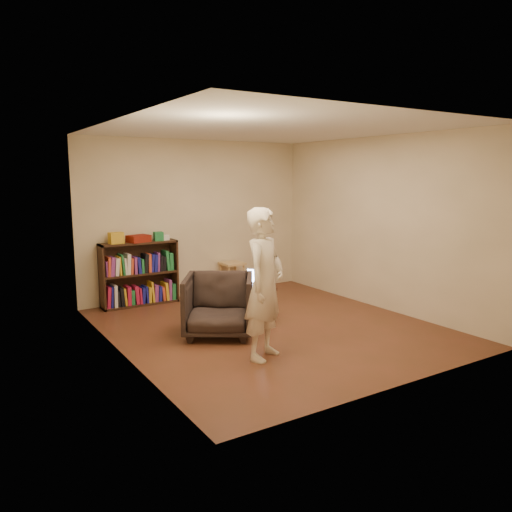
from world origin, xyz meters
TOP-DOWN VIEW (x-y plane):
  - floor at (0.00, 0.00)m, footprint 4.50×4.50m
  - ceiling at (0.00, 0.00)m, footprint 4.50×4.50m
  - wall_back at (0.00, 2.25)m, footprint 4.00×0.00m
  - wall_left at (-2.00, 0.00)m, footprint 0.00×4.50m
  - wall_right at (2.00, 0.00)m, footprint 0.00×4.50m
  - bookshelf at (-1.08, 2.09)m, footprint 1.20×0.30m
  - box_yellow at (-1.42, 2.07)m, footprint 0.22×0.16m
  - red_cloth at (-1.08, 2.06)m, footprint 0.37×0.31m
  - box_green at (-0.75, 2.05)m, footprint 0.16×0.16m
  - box_white at (-0.64, 2.06)m, footprint 0.13×0.13m
  - stool at (0.56, 2.03)m, footprint 0.37×0.37m
  - armchair at (-0.74, 0.07)m, footprint 1.17×1.18m
  - side_table at (-0.03, 0.37)m, footprint 0.48×0.48m
  - laptop at (0.01, 0.42)m, footprint 0.40×0.41m
  - person at (-0.68, -0.90)m, footprint 0.73×0.66m

SIDE VIEW (x-z plane):
  - floor at x=0.00m, z-range 0.00..0.00m
  - armchair at x=-0.74m, z-range 0.00..0.79m
  - side_table at x=-0.03m, z-range 0.16..0.65m
  - stool at x=0.56m, z-range 0.16..0.70m
  - bookshelf at x=-1.08m, z-range -0.06..0.94m
  - laptop at x=0.01m, z-range 0.43..0.66m
  - person at x=-0.68m, z-range 0.00..1.68m
  - box_white at x=-0.64m, z-range 1.00..1.08m
  - red_cloth at x=-1.08m, z-range 1.00..1.11m
  - box_green at x=-0.75m, z-range 1.00..1.14m
  - box_yellow at x=-1.42m, z-range 1.00..1.17m
  - wall_back at x=0.00m, z-range -0.70..3.30m
  - wall_left at x=-2.00m, z-range -0.95..3.55m
  - wall_right at x=2.00m, z-range -0.95..3.55m
  - ceiling at x=0.00m, z-range 2.60..2.60m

